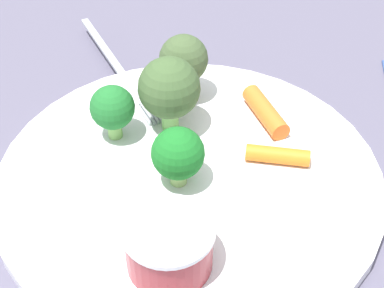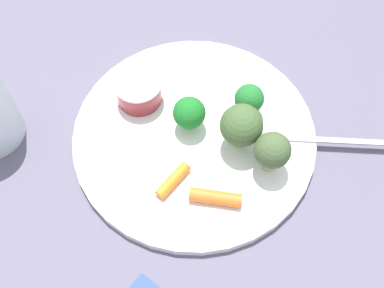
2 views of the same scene
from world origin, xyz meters
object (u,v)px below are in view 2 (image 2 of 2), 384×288
object	(u,v)px
broccoli_floret_3	(272,151)
carrot_stick_0	(173,180)
sauce_cup	(139,90)
carrot_stick_1	(215,197)
fork	(322,140)
broccoli_floret_0	(241,126)
plate	(194,137)
broccoli_floret_2	(248,98)
broccoli_floret_1	(191,113)

from	to	relation	value
broccoli_floret_3	carrot_stick_0	bearing A→B (deg)	74.99
carrot_stick_0	sauce_cup	bearing A→B (deg)	-5.32
carrot_stick_1	fork	world-z (taller)	carrot_stick_1
broccoli_floret_0	plate	bearing A→B (deg)	51.15
sauce_cup	broccoli_floret_2	xyz separation A→B (m)	(-0.07, -0.11, 0.01)
broccoli_floret_3	carrot_stick_1	distance (m)	0.08
plate	carrot_stick_0	distance (m)	0.07
broccoli_floret_3	fork	bearing A→B (deg)	-88.86
broccoli_floret_2	broccoli_floret_3	distance (m)	0.08
sauce_cup	carrot_stick_0	distance (m)	0.12
broccoli_floret_1	plate	bearing A→B (deg)	171.65
broccoli_floret_2	sauce_cup	bearing A→B (deg)	56.02
plate	broccoli_floret_0	size ratio (longest dim) A/B	4.51
broccoli_floret_1	fork	world-z (taller)	broccoli_floret_1
sauce_cup	broccoli_floret_1	size ratio (longest dim) A/B	1.21
carrot_stick_1	sauce_cup	bearing A→B (deg)	7.46
broccoli_floret_2	broccoli_floret_3	xyz separation A→B (m)	(-0.08, 0.01, 0.01)
broccoli_floret_1	carrot_stick_1	size ratio (longest dim) A/B	0.83
broccoli_floret_3	broccoli_floret_0	bearing A→B (deg)	20.67
fork	broccoli_floret_1	bearing A→B (deg)	56.11
broccoli_floret_1	broccoli_floret_2	xyz separation A→B (m)	(-0.01, -0.07, 0.00)
sauce_cup	broccoli_floret_2	world-z (taller)	broccoli_floret_2
broccoli_floret_2	fork	distance (m)	0.10
broccoli_floret_0	carrot_stick_0	size ratio (longest dim) A/B	1.33
plate	broccoli_floret_1	xyz separation A→B (m)	(0.01, -0.00, 0.03)
broccoli_floret_1	carrot_stick_0	distance (m)	0.08
broccoli_floret_1	broccoli_floret_3	distance (m)	0.10
sauce_cup	broccoli_floret_1	world-z (taller)	broccoli_floret_1
sauce_cup	broccoli_floret_0	bearing A→B (deg)	-143.98
broccoli_floret_2	fork	bearing A→B (deg)	-141.61
plate	broccoli_floret_3	xyz separation A→B (m)	(-0.07, -0.06, 0.04)
broccoli_floret_0	carrot_stick_1	world-z (taller)	broccoli_floret_0
broccoli_floret_3	broccoli_floret_2	bearing A→B (deg)	-10.33
carrot_stick_0	carrot_stick_1	distance (m)	0.05
plate	broccoli_floret_2	world-z (taller)	broccoli_floret_2
broccoli_floret_0	carrot_stick_1	size ratio (longest dim) A/B	1.12
carrot_stick_0	fork	distance (m)	0.18
broccoli_floret_2	carrot_stick_0	size ratio (longest dim) A/B	0.97
carrot_stick_0	carrot_stick_1	world-z (taller)	carrot_stick_1
sauce_cup	broccoli_floret_3	distance (m)	0.17
sauce_cup	carrot_stick_1	bearing A→B (deg)	-172.54
broccoli_floret_0	broccoli_floret_2	size ratio (longest dim) A/B	1.38
sauce_cup	plate	bearing A→B (deg)	-153.51
broccoli_floret_1	carrot_stick_1	xyz separation A→B (m)	(-0.10, 0.02, -0.02)
sauce_cup	fork	world-z (taller)	sauce_cup
carrot_stick_1	fork	distance (m)	0.14
plate	broccoli_floret_0	xyz separation A→B (m)	(-0.03, -0.04, 0.04)
broccoli_floret_0	fork	xyz separation A→B (m)	(-0.04, -0.09, -0.04)
plate	sauce_cup	world-z (taller)	sauce_cup
plate	carrot_stick_1	distance (m)	0.09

